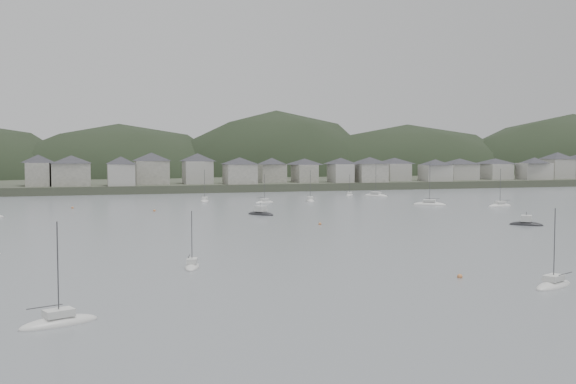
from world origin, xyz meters
name	(u,v)px	position (x,y,z in m)	size (l,w,h in m)	color
ground	(435,265)	(0.00, 0.00, 0.00)	(900.00, 900.00, 0.00)	slate
far_shore_land	(178,177)	(0.00, 295.00, 1.50)	(900.00, 250.00, 3.00)	#383D2D
forested_ridge	(193,203)	(4.83, 269.40, -11.28)	(851.55, 103.94, 102.57)	black
waterfront_town	(332,168)	(50.59, 183.34, 8.66)	(451.48, 28.46, 12.92)	gray
moored_fleet	(282,225)	(-6.86, 55.84, 0.18)	(246.81, 168.19, 13.45)	silver
motor_launch_near	(526,224)	(44.20, 41.24, 0.30)	(7.04, 6.63, 3.72)	black
motor_launch_far	(261,214)	(-5.58, 80.51, 0.29)	(7.02, 7.98, 3.88)	black
mooring_buoys	(302,230)	(-5.53, 45.32, 0.15)	(169.56, 129.04, 0.70)	#CB7A43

